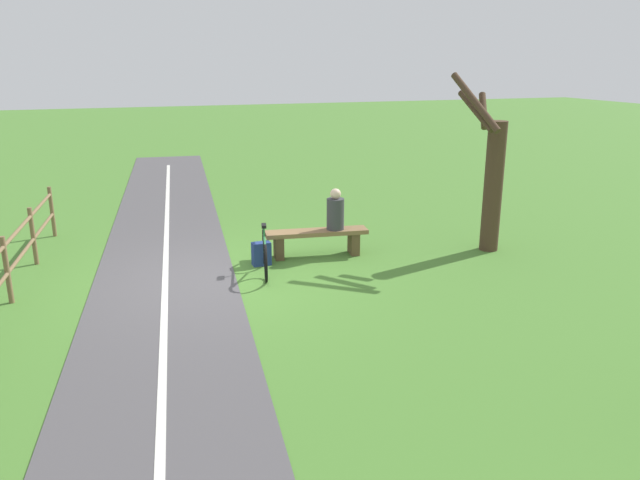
# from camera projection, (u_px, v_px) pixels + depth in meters

# --- Properties ---
(ground_plane) EXTENTS (80.00, 80.00, 0.00)m
(ground_plane) POSITION_uv_depth(u_px,v_px,m) (219.00, 279.00, 10.35)
(ground_plane) COLOR #477A2D
(paved_path) EXTENTS (5.64, 36.06, 0.02)m
(paved_path) POSITION_uv_depth(u_px,v_px,m) (161.00, 418.00, 6.33)
(paved_path) COLOR #4C494C
(paved_path) RESTS_ON ground_plane
(path_centre_line) EXTENTS (3.05, 31.87, 0.00)m
(path_centre_line) POSITION_uv_depth(u_px,v_px,m) (161.00, 417.00, 6.33)
(path_centre_line) COLOR silver
(path_centre_line) RESTS_ON paved_path
(bench) EXTENTS (1.95, 0.61, 0.50)m
(bench) POSITION_uv_depth(u_px,v_px,m) (317.00, 238.00, 11.45)
(bench) COLOR brown
(bench) RESTS_ON ground_plane
(person_seated) EXTENTS (0.36, 0.36, 0.78)m
(person_seated) POSITION_uv_depth(u_px,v_px,m) (335.00, 212.00, 11.38)
(person_seated) COLOR #38383D
(person_seated) RESTS_ON bench
(bicycle) EXTENTS (0.37, 1.58, 0.83)m
(bicycle) POSITION_uv_depth(u_px,v_px,m) (265.00, 253.00, 10.57)
(bicycle) COLOR black
(bicycle) RESTS_ON ground_plane
(backpack) EXTENTS (0.34, 0.24, 0.42)m
(backpack) POSITION_uv_depth(u_px,v_px,m) (261.00, 254.00, 11.00)
(backpack) COLOR navy
(backpack) RESTS_ON ground_plane
(tree_mid_field) EXTENTS (0.95, 1.28, 3.34)m
(tree_mid_field) POSITION_uv_depth(u_px,v_px,m) (491.00, 176.00, 11.50)
(tree_mid_field) COLOR #473323
(tree_mid_field) RESTS_ON ground_plane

